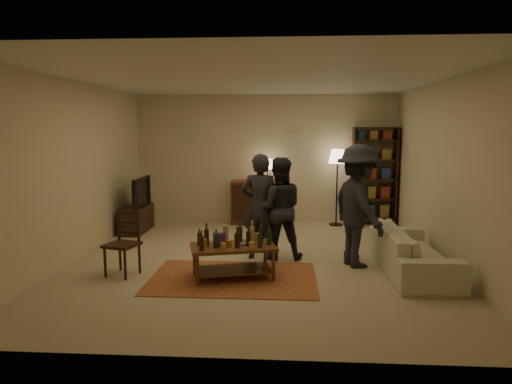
# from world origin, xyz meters

# --- Properties ---
(floor) EXTENTS (6.00, 6.00, 0.00)m
(floor) POSITION_xyz_m (0.00, 0.00, 0.00)
(floor) COLOR #C6B793
(floor) RESTS_ON ground
(room_shell) EXTENTS (6.00, 6.00, 6.00)m
(room_shell) POSITION_xyz_m (-0.65, 2.98, 1.81)
(room_shell) COLOR beige
(room_shell) RESTS_ON ground
(rug) EXTENTS (2.20, 1.50, 0.01)m
(rug) POSITION_xyz_m (-0.26, -0.86, 0.01)
(rug) COLOR maroon
(rug) RESTS_ON ground
(coffee_table) EXTENTS (1.23, 0.87, 0.79)m
(coffee_table) POSITION_xyz_m (-0.26, -0.86, 0.41)
(coffee_table) COLOR brown
(coffee_table) RESTS_ON ground
(dining_chair) EXTENTS (0.50, 0.50, 0.92)m
(dining_chair) POSITION_xyz_m (-1.76, -0.78, 0.48)
(dining_chair) COLOR black
(dining_chair) RESTS_ON ground
(tv_stand) EXTENTS (0.40, 1.00, 1.06)m
(tv_stand) POSITION_xyz_m (-2.44, 1.80, 0.38)
(tv_stand) COLOR black
(tv_stand) RESTS_ON ground
(dresser) EXTENTS (1.00, 0.50, 1.36)m
(dresser) POSITION_xyz_m (-0.19, 2.71, 0.48)
(dresser) COLOR maroon
(dresser) RESTS_ON ground
(bookshelf) EXTENTS (0.90, 0.34, 2.02)m
(bookshelf) POSITION_xyz_m (2.25, 2.78, 1.03)
(bookshelf) COLOR black
(bookshelf) RESTS_ON ground
(floor_lamp) EXTENTS (0.36, 0.36, 1.57)m
(floor_lamp) POSITION_xyz_m (1.48, 2.65, 1.32)
(floor_lamp) COLOR black
(floor_lamp) RESTS_ON ground
(sofa) EXTENTS (0.81, 2.08, 0.61)m
(sofa) POSITION_xyz_m (2.20, -0.40, 0.30)
(sofa) COLOR beige
(sofa) RESTS_ON ground
(person_left) EXTENTS (0.63, 0.45, 1.62)m
(person_left) POSITION_xyz_m (0.04, 0.12, 0.81)
(person_left) COLOR #28272F
(person_left) RESTS_ON ground
(person_right) EXTENTS (0.80, 0.64, 1.56)m
(person_right) POSITION_xyz_m (0.32, 0.14, 0.78)
(person_right) COLOR #26262D
(person_right) RESTS_ON ground
(person_by_sofa) EXTENTS (1.01, 1.30, 1.76)m
(person_by_sofa) POSITION_xyz_m (1.47, -0.17, 0.88)
(person_by_sofa) COLOR #23232A
(person_by_sofa) RESTS_ON ground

